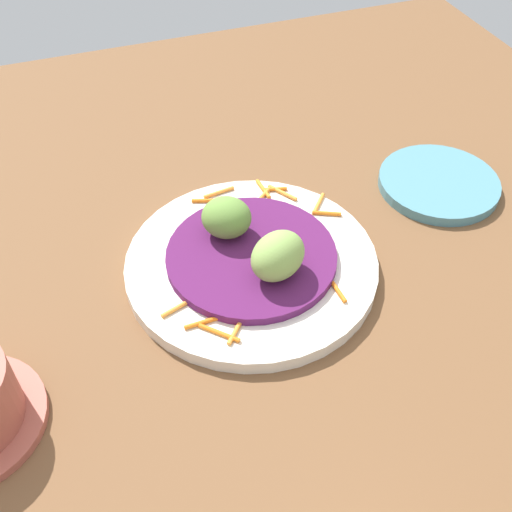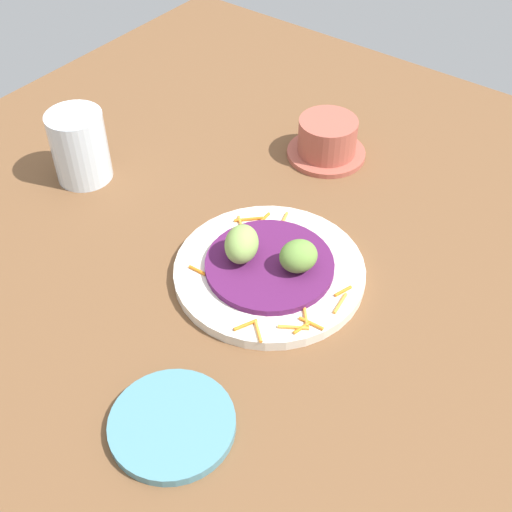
# 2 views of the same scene
# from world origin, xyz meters

# --- Properties ---
(table_surface) EXTENTS (1.10, 1.10, 0.02)m
(table_surface) POSITION_xyz_m (0.00, 0.00, 0.01)
(table_surface) COLOR brown
(table_surface) RESTS_ON ground
(main_plate) EXTENTS (0.24, 0.24, 0.01)m
(main_plate) POSITION_xyz_m (0.04, 0.06, 0.03)
(main_plate) COLOR silver
(main_plate) RESTS_ON table_surface
(cabbage_bed) EXTENTS (0.16, 0.16, 0.01)m
(cabbage_bed) POSITION_xyz_m (0.04, 0.06, 0.04)
(cabbage_bed) COLOR #51194C
(cabbage_bed) RESTS_ON main_plate
(carrot_garnish) EXTENTS (0.20, 0.20, 0.00)m
(carrot_garnish) POSITION_xyz_m (0.05, 0.08, 0.04)
(carrot_garnish) COLOR orange
(carrot_garnish) RESTS_ON main_plate
(guac_scoop_left) EXTENTS (0.07, 0.06, 0.04)m
(guac_scoop_left) POSITION_xyz_m (0.05, 0.03, 0.06)
(guac_scoop_left) COLOR #84A851
(guac_scoop_left) RESTS_ON cabbage_bed
(guac_scoop_center) EXTENTS (0.06, 0.06, 0.04)m
(guac_scoop_center) POSITION_xyz_m (0.03, 0.09, 0.06)
(guac_scoop_center) COLOR olive
(guac_scoop_center) RESTS_ON cabbage_bed
(side_plate_small) EXTENTS (0.13, 0.13, 0.01)m
(side_plate_small) POSITION_xyz_m (0.27, 0.11, 0.03)
(side_plate_small) COLOR teal
(side_plate_small) RESTS_ON table_surface
(terracotta_bowl) EXTENTS (0.12, 0.12, 0.06)m
(terracotta_bowl) POSITION_xyz_m (-0.21, -0.02, 0.05)
(terracotta_bowl) COLOR #A85142
(terracotta_bowl) RESTS_ON table_surface
(water_glass) EXTENTS (0.08, 0.08, 0.10)m
(water_glass) POSITION_xyz_m (0.04, -0.27, 0.07)
(water_glass) COLOR silver
(water_glass) RESTS_ON table_surface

